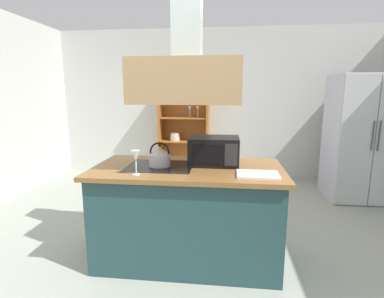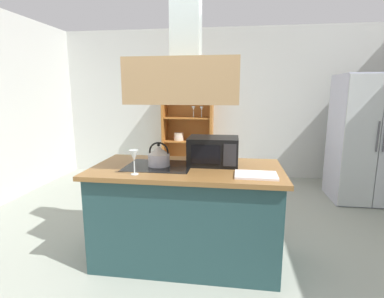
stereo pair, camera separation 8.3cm
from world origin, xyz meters
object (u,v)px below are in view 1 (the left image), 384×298
at_px(microwave, 214,151).
at_px(refrigerator, 362,138).
at_px(dish_cabinet, 184,137).
at_px(cutting_board, 258,175).
at_px(kettle, 160,156).
at_px(wine_glass_on_counter, 136,157).

bearing_deg(microwave, refrigerator, 40.43).
bearing_deg(microwave, dish_cabinet, 103.86).
distance_m(cutting_board, microwave, 0.52).
relative_size(cutting_board, microwave, 0.74).
height_order(kettle, microwave, microwave).
relative_size(dish_cabinet, kettle, 7.67).
xyz_separation_m(kettle, microwave, (0.49, 0.13, 0.04)).
relative_size(kettle, wine_glass_on_counter, 1.08).
height_order(dish_cabinet, kettle, dish_cabinet).
relative_size(kettle, cutting_board, 0.65).
xyz_separation_m(refrigerator, dish_cabinet, (-2.74, 0.87, -0.15)).
xyz_separation_m(dish_cabinet, microwave, (0.65, -2.65, 0.27)).
relative_size(refrigerator, wine_glass_on_counter, 8.84).
bearing_deg(wine_glass_on_counter, microwave, 35.10).
bearing_deg(dish_cabinet, refrigerator, -17.64).
bearing_deg(cutting_board, microwave, 137.27).
bearing_deg(microwave, cutting_board, -42.73).
height_order(kettle, cutting_board, kettle).
height_order(refrigerator, dish_cabinet, refrigerator).
xyz_separation_m(microwave, wine_glass_on_counter, (-0.62, -0.44, 0.02)).
height_order(refrigerator, microwave, refrigerator).
height_order(dish_cabinet, microwave, dish_cabinet).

